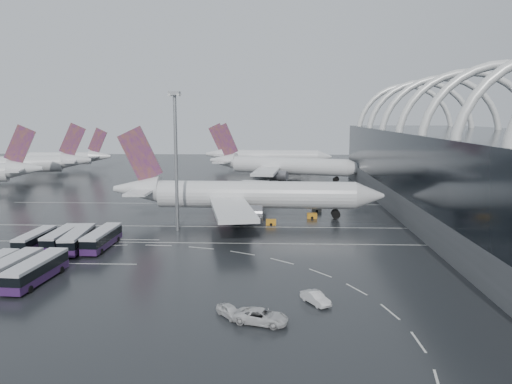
{
  "coord_description": "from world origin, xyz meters",
  "views": [
    {
      "loc": [
        12.49,
        -93.62,
        24.17
      ],
      "look_at": [
        8.23,
        16.39,
        7.0
      ],
      "focal_mm": 35.0,
      "sensor_mm": 36.0,
      "label": 1
    }
  ],
  "objects_px": {
    "jet_remote_mid": "(27,164)",
    "bus_row_near_c": "(78,239)",
    "airliner_gate_c": "(266,157)",
    "gse_cart_belly_a": "(312,216)",
    "van_curve_b": "(230,311)",
    "bus_row_far_c": "(36,270)",
    "bus_row_near_d": "(102,238)",
    "van_curve_a": "(261,316)",
    "gse_cart_belly_b": "(317,209)",
    "jet_remote_far": "(66,158)",
    "airliner_main": "(243,195)",
    "van_curve_c": "(316,298)",
    "bus_row_near_a": "(35,239)",
    "bus_row_near_b": "(61,238)",
    "bus_row_far_b": "(10,269)",
    "floodlight_mast": "(176,144)",
    "airliner_gate_b": "(282,166)",
    "gse_cart_belly_c": "(271,222)"
  },
  "relations": [
    {
      "from": "bus_row_near_c",
      "to": "gse_cart_belly_a",
      "type": "xyz_separation_m",
      "value": [
        44.4,
        28.79,
        -1.2
      ]
    },
    {
      "from": "bus_row_far_c",
      "to": "van_curve_c",
      "type": "relative_size",
      "value": 2.9
    },
    {
      "from": "bus_row_near_d",
      "to": "van_curve_a",
      "type": "xyz_separation_m",
      "value": [
        30.04,
        -32.3,
        -0.94
      ]
    },
    {
      "from": "jet_remote_mid",
      "to": "van_curve_b",
      "type": "xyz_separation_m",
      "value": [
        88.74,
        -127.98,
        -4.71
      ]
    },
    {
      "from": "floodlight_mast",
      "to": "gse_cart_belly_c",
      "type": "distance_m",
      "value": 26.95
    },
    {
      "from": "airliner_gate_c",
      "to": "gse_cart_belly_a",
      "type": "bearing_deg",
      "value": -82.26
    },
    {
      "from": "airliner_main",
      "to": "airliner_gate_c",
      "type": "height_order",
      "value": "airliner_main"
    },
    {
      "from": "bus_row_near_a",
      "to": "van_curve_c",
      "type": "xyz_separation_m",
      "value": [
        49.0,
        -25.28,
        -0.84
      ]
    },
    {
      "from": "bus_row_far_b",
      "to": "gse_cart_belly_a",
      "type": "distance_m",
      "value": 66.33
    },
    {
      "from": "van_curve_a",
      "to": "van_curve_b",
      "type": "xyz_separation_m",
      "value": [
        -3.87,
        1.89,
        -0.15
      ]
    },
    {
      "from": "bus_row_near_b",
      "to": "bus_row_far_b",
      "type": "xyz_separation_m",
      "value": [
        0.73,
        -19.19,
        0.14
      ]
    },
    {
      "from": "jet_remote_far",
      "to": "gse_cart_belly_c",
      "type": "bearing_deg",
      "value": 129.51
    },
    {
      "from": "van_curve_a",
      "to": "gse_cart_belly_a",
      "type": "bearing_deg",
      "value": 6.02
    },
    {
      "from": "airliner_gate_b",
      "to": "bus_row_near_d",
      "type": "xyz_separation_m",
      "value": [
        -33.93,
        -96.6,
        -3.42
      ]
    },
    {
      "from": "bus_row_near_c",
      "to": "van_curve_c",
      "type": "bearing_deg",
      "value": -126.39
    },
    {
      "from": "gse_cart_belly_c",
      "to": "bus_row_near_d",
      "type": "bearing_deg",
      "value": -146.39
    },
    {
      "from": "gse_cart_belly_b",
      "to": "airliner_gate_c",
      "type": "bearing_deg",
      "value": 98.12
    },
    {
      "from": "bus_row_near_d",
      "to": "bus_row_far_c",
      "type": "bearing_deg",
      "value": 172.27
    },
    {
      "from": "airliner_gate_c",
      "to": "bus_row_far_c",
      "type": "relative_size",
      "value": 4.12
    },
    {
      "from": "airliner_main",
      "to": "jet_remote_mid",
      "type": "height_order",
      "value": "airliner_main"
    },
    {
      "from": "van_curve_c",
      "to": "van_curve_a",
      "type": "bearing_deg",
      "value": -168.36
    },
    {
      "from": "airliner_gate_c",
      "to": "gse_cart_belly_a",
      "type": "height_order",
      "value": "airliner_gate_c"
    },
    {
      "from": "airliner_main",
      "to": "gse_cart_belly_c",
      "type": "relative_size",
      "value": 28.59
    },
    {
      "from": "airliner_gate_c",
      "to": "bus_row_near_b",
      "type": "height_order",
      "value": "airliner_gate_c"
    },
    {
      "from": "bus_row_far_c",
      "to": "gse_cart_belly_b",
      "type": "bearing_deg",
      "value": -35.47
    },
    {
      "from": "airliner_main",
      "to": "bus_row_near_b",
      "type": "height_order",
      "value": "airliner_main"
    },
    {
      "from": "bus_row_near_d",
      "to": "floodlight_mast",
      "type": "xyz_separation_m",
      "value": [
        11.09,
        14.4,
        16.28
      ]
    },
    {
      "from": "bus_row_near_c",
      "to": "van_curve_c",
      "type": "distance_m",
      "value": 47.94
    },
    {
      "from": "airliner_gate_b",
      "to": "bus_row_far_c",
      "type": "bearing_deg",
      "value": -89.35
    },
    {
      "from": "jet_remote_mid",
      "to": "van_curve_a",
      "type": "bearing_deg",
      "value": 110.07
    },
    {
      "from": "airliner_main",
      "to": "airliner_gate_c",
      "type": "bearing_deg",
      "value": 89.31
    },
    {
      "from": "jet_remote_far",
      "to": "bus_row_near_c",
      "type": "distance_m",
      "value": 144.89
    },
    {
      "from": "gse_cart_belly_a",
      "to": "bus_row_near_b",
      "type": "bearing_deg",
      "value": -150.52
    },
    {
      "from": "airliner_main",
      "to": "bus_row_near_a",
      "type": "distance_m",
      "value": 45.97
    },
    {
      "from": "jet_remote_mid",
      "to": "van_curve_a",
      "type": "distance_m",
      "value": 159.57
    },
    {
      "from": "gse_cart_belly_c",
      "to": "airliner_gate_b",
      "type": "bearing_deg",
      "value": 87.57
    },
    {
      "from": "bus_row_near_b",
      "to": "van_curve_b",
      "type": "bearing_deg",
      "value": -132.97
    },
    {
      "from": "airliner_main",
      "to": "floodlight_mast",
      "type": "relative_size",
      "value": 2.21
    },
    {
      "from": "jet_remote_mid",
      "to": "jet_remote_far",
      "type": "distance_m",
      "value": 34.24
    },
    {
      "from": "jet_remote_mid",
      "to": "bus_row_near_c",
      "type": "xyz_separation_m",
      "value": [
        58.43,
        -98.56,
        -3.61
      ]
    },
    {
      "from": "bus_row_far_c",
      "to": "bus_row_near_d",
      "type": "bearing_deg",
      "value": -5.19
    },
    {
      "from": "bus_row_near_b",
      "to": "bus_row_near_d",
      "type": "height_order",
      "value": "bus_row_near_d"
    },
    {
      "from": "gse_cart_belly_c",
      "to": "gse_cart_belly_b",
      "type": "bearing_deg",
      "value": 54.06
    },
    {
      "from": "gse_cart_belly_c",
      "to": "floodlight_mast",
      "type": "bearing_deg",
      "value": -162.98
    },
    {
      "from": "jet_remote_far",
      "to": "gse_cart_belly_a",
      "type": "xyz_separation_m",
      "value": [
        102.3,
        -104.0,
        -4.12
      ]
    },
    {
      "from": "jet_remote_mid",
      "to": "gse_cart_belly_b",
      "type": "distance_m",
      "value": 121.45
    },
    {
      "from": "airliner_gate_c",
      "to": "bus_row_near_a",
      "type": "height_order",
      "value": "airliner_gate_c"
    },
    {
      "from": "bus_row_near_c",
      "to": "bus_row_near_d",
      "type": "height_order",
      "value": "bus_row_near_c"
    },
    {
      "from": "bus_row_near_a",
      "to": "bus_row_far_b",
      "type": "height_order",
      "value": "bus_row_far_b"
    },
    {
      "from": "van_curve_b",
      "to": "gse_cart_belly_a",
      "type": "bearing_deg",
      "value": 38.79
    }
  ]
}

